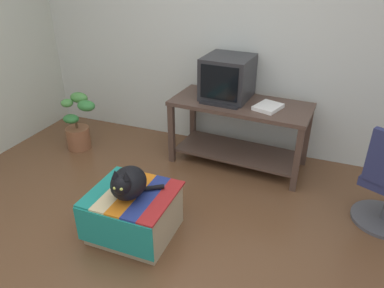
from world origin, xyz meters
name	(u,v)px	position (x,y,z in m)	size (l,w,h in m)	color
ground_plane	(151,256)	(0.00, 0.00, 0.00)	(14.00, 14.00, 0.00)	brown
back_wall	(233,33)	(0.00, 2.05, 1.30)	(8.00, 0.10, 2.60)	silver
desk	(239,123)	(0.24, 1.60, 0.48)	(1.45, 0.72, 0.71)	#4C382D
tv_monitor	(228,78)	(0.07, 1.69, 0.92)	(0.50, 0.53, 0.43)	#28282B
keyboard	(220,103)	(0.07, 1.47, 0.72)	(0.40, 0.15, 0.02)	black
book	(268,107)	(0.53, 1.53, 0.72)	(0.22, 0.27, 0.04)	white
ottoman_with_blanket	(134,213)	(-0.24, 0.19, 0.20)	(0.65, 0.61, 0.40)	tan
cat	(128,183)	(-0.23, 0.14, 0.52)	(0.37, 0.40, 0.30)	black
potted_plant	(78,125)	(-1.58, 1.27, 0.28)	(0.43, 0.37, 0.64)	brown
pen	(273,106)	(0.57, 1.60, 0.71)	(0.01, 0.01, 0.14)	#2351B2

